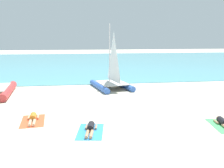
{
  "coord_description": "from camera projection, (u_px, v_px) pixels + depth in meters",
  "views": [
    {
      "loc": [
        -2.03,
        -9.53,
        4.07
      ],
      "look_at": [
        0.0,
        4.89,
        1.2
      ],
      "focal_mm": 38.16,
      "sensor_mm": 36.0,
      "label": 1
    }
  ],
  "objects": [
    {
      "name": "towel_left",
      "position": [
        33.0,
        121.0,
        11.74
      ],
      "size": [
        1.28,
        2.0,
        0.01
      ],
      "primitive_type": "cube",
      "rotation": [
        0.0,
        0.0,
        0.1
      ],
      "color": "#EA5933",
      "rests_on": "ground"
    },
    {
      "name": "ground_plane",
      "position": [
        104.0,
        86.0,
        20.03
      ],
      "size": [
        120.0,
        120.0,
        0.0
      ],
      "primitive_type": "plane",
      "color": "beige"
    },
    {
      "name": "sunbather_right",
      "position": [
        224.0,
        123.0,
        11.14
      ],
      "size": [
        0.63,
        1.57,
        0.3
      ],
      "rotation": [
        0.0,
        0.0,
        -0.15
      ],
      "color": "black",
      "rests_on": "towel_right"
    },
    {
      "name": "ocean_water",
      "position": [
        91.0,
        62.0,
        40.3
      ],
      "size": [
        120.0,
        40.0,
        0.05
      ],
      "primitive_type": "cube",
      "color": "#5BB2C1",
      "rests_on": "ground"
    },
    {
      "name": "towel_right",
      "position": [
        224.0,
        126.0,
        11.1
      ],
      "size": [
        1.37,
        2.04,
        0.01
      ],
      "primitive_type": "cube",
      "rotation": [
        0.0,
        0.0,
        -0.15
      ],
      "color": "#4CB266",
      "rests_on": "ground"
    },
    {
      "name": "sunbather_middle",
      "position": [
        91.0,
        128.0,
        10.48
      ],
      "size": [
        0.64,
        1.57,
        0.3
      ],
      "rotation": [
        0.0,
        0.0,
        -0.15
      ],
      "color": "black",
      "rests_on": "towel_middle"
    },
    {
      "name": "sailboat_blue",
      "position": [
        112.0,
        79.0,
        19.08
      ],
      "size": [
        3.3,
        4.39,
        5.14
      ],
      "rotation": [
        0.0,
        0.0,
        0.22
      ],
      "color": "blue",
      "rests_on": "ground"
    },
    {
      "name": "towel_middle",
      "position": [
        90.0,
        131.0,
        10.44
      ],
      "size": [
        1.37,
        2.04,
        0.01
      ],
      "primitive_type": "cube",
      "rotation": [
        0.0,
        0.0,
        -0.15
      ],
      "color": "#338CD8",
      "rests_on": "ground"
    },
    {
      "name": "sunbather_left",
      "position": [
        33.0,
        118.0,
        11.78
      ],
      "size": [
        0.58,
        1.57,
        0.3
      ],
      "rotation": [
        0.0,
        0.0,
        0.1
      ],
      "color": "orange",
      "rests_on": "towel_left"
    }
  ]
}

